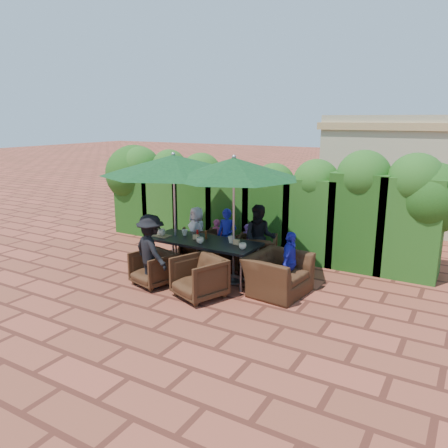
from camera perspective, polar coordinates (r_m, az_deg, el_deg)
The scene contains 32 objects.
ground at distance 8.80m, azimuth -2.90°, elevation -7.08°, with size 80.00×80.00×0.00m, color brown.
dining_table at distance 8.72m, azimuth -2.68°, elevation -2.61°, with size 2.27×0.90×0.75m.
umbrella_left at distance 8.86m, azimuth -6.61°, elevation 7.73°, with size 2.92×2.92×2.46m.
umbrella_right at distance 8.15m, azimuth 1.31°, elevation 7.29°, with size 2.48×2.48×2.46m.
chair_far_left at distance 10.07m, azimuth -3.72°, elevation -2.30°, with size 0.68×0.64×0.70m, color black.
chair_far_mid at distance 9.52m, azimuth -0.33°, elevation -2.90°, with size 0.78×0.73×0.81m, color black.
chair_far_right at distance 9.15m, azimuth 4.33°, elevation -3.58°, with size 0.79×0.74×0.82m, color black.
chair_near_left at distance 8.47m, azimuth -9.27°, elevation -5.53°, with size 0.69×0.65×0.71m, color black.
chair_near_right at distance 7.78m, azimuth -3.28°, elevation -6.75°, with size 0.79×0.74×0.81m, color black.
chair_end_right at distance 7.98m, azimuth 7.04°, elevation -5.72°, with size 1.10×0.72×0.96m, color black.
adult_far_left at distance 10.00m, azimuth -3.56°, elevation -1.03°, with size 0.57×0.34×1.16m, color silver.
adult_far_mid at distance 9.54m, azimuth 0.39°, elevation -1.60°, with size 0.44×0.36×1.21m, color #2023B1.
adult_far_right at distance 9.05m, azimuth 4.68°, elevation -1.87°, with size 0.67×0.41×1.40m, color black.
adult_near_left at distance 8.24m, azimuth -9.51°, elevation -3.56°, with size 0.90×0.41×1.41m, color black.
adult_end_right at distance 8.02m, azimuth 8.57°, elevation -4.99°, with size 0.67×0.34×1.14m, color #2023B1.
child_left at distance 9.89m, azimuth -0.99°, elevation -1.96°, with size 0.32×0.26×0.90m, color #DA4C82.
child_right at distance 9.55m, azimuth 3.04°, elevation -2.62°, with size 0.32×0.26×0.88m, color purple.
pedestrian_a at distance 11.79m, azimuth 14.65°, elevation 2.33°, with size 1.66×0.59×1.78m, color #258943.
pedestrian_b at distance 11.64m, azimuth 18.91°, elevation 2.16°, with size 0.91×0.55×1.89m, color #DA4C82.
pedestrian_c at distance 11.61m, azimuth 23.02°, elevation 1.11°, with size 1.04×0.48×1.62m, color #96979E.
cup_a at distance 9.09m, azimuth -8.22°, elevation -1.11°, with size 0.18×0.18×0.14m, color beige.
cup_b at distance 9.07m, azimuth -5.15°, elevation -1.10°, with size 0.13×0.13×0.12m, color beige.
cup_c at distance 8.48m, azimuth -3.14°, elevation -2.14°, with size 0.15×0.15×0.12m, color beige.
cup_d at distance 8.48m, azimuth 0.98°, elevation -2.06°, with size 0.14×0.14×0.13m, color beige.
cup_e at distance 8.11m, azimuth 2.45°, elevation -2.89°, with size 0.14×0.14×0.11m, color beige.
ketchup_bottle at distance 8.85m, azimuth -3.48°, elevation -1.30°, with size 0.04×0.04×0.17m, color #B20C0A.
sauce_bottle at distance 8.77m, azimuth -2.36°, elevation -1.42°, with size 0.04×0.04×0.17m, color #4C230C.
serving_tray at distance 9.08m, azimuth -8.14°, elevation -1.53°, with size 0.35×0.25×0.02m, color olive.
number_block_left at distance 8.75m, azimuth -3.66°, elevation -1.72°, with size 0.12×0.06×0.10m, color tan.
number_block_right at distance 8.39m, azimuth 1.63°, elevation -2.37°, with size 0.12×0.06×0.10m, color tan.
hedge_wall at distance 10.45m, azimuth 3.60°, elevation 3.74°, with size 9.10×1.60×2.49m.
building at distance 13.99m, azimuth 26.06°, elevation 6.09°, with size 6.20×3.08×3.20m.
Camera 1 is at (4.54, -6.87, 3.12)m, focal length 35.00 mm.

